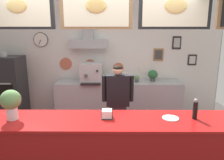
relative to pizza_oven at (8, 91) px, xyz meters
name	(u,v)px	position (x,y,z in m)	size (l,w,h in m)	color
back_wall_assembly	(104,57)	(2.13, 0.45, 0.72)	(5.55, 2.57, 2.79)	gray
service_counter	(97,157)	(2.15, -2.15, -0.26)	(4.01, 0.66, 1.03)	maroon
back_prep_counter	(119,101)	(2.49, 0.24, -0.31)	(2.88, 0.57, 0.94)	#A3A5AD
pizza_oven	(8,91)	(0.00, 0.00, 0.00)	(0.71, 0.65, 1.65)	#232326
shop_worker	(118,105)	(2.44, -0.99, 0.03)	(0.56, 0.23, 1.52)	#232328
espresso_machine	(92,73)	(1.86, 0.21, 0.38)	(0.48, 0.57, 0.44)	#B7BABF
potted_oregano	(107,77)	(2.21, 0.22, 0.27)	(0.17, 0.17, 0.19)	#4C4C51
potted_thyme	(153,75)	(3.27, 0.27, 0.32)	(0.22, 0.22, 0.27)	#4C4C51
potted_sage	(137,78)	(2.89, 0.20, 0.25)	(0.12, 0.12, 0.16)	#4C4C51
pepper_grinder	(195,109)	(3.37, -2.12, 0.38)	(0.06, 0.06, 0.26)	black
basil_vase	(11,103)	(1.11, -2.15, 0.47)	(0.25, 0.25, 0.38)	silver
napkin_holder	(107,114)	(2.28, -2.09, 0.30)	(0.15, 0.14, 0.12)	#262628
condiment_plate	(171,118)	(3.08, -2.11, 0.26)	(0.20, 0.20, 0.01)	white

